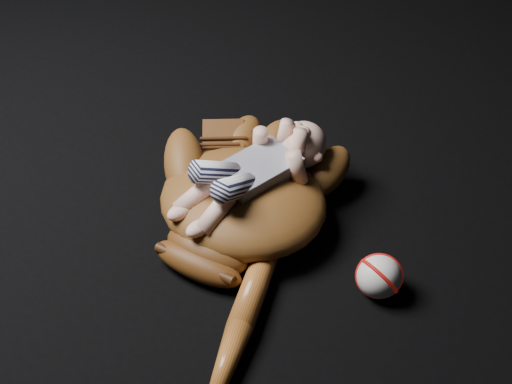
% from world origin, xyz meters
% --- Properties ---
extents(baseball_glove, '(0.46, 0.51, 0.14)m').
position_xyz_m(baseball_glove, '(0.05, 0.11, 0.07)').
color(baseball_glove, '#5C3413').
rests_on(baseball_glove, ground).
extents(newborn_baby, '(0.22, 0.37, 0.14)m').
position_xyz_m(newborn_baby, '(0.06, 0.12, 0.12)').
color(newborn_baby, '#F7B89F').
rests_on(newborn_baby, baseball_glove).
extents(baseball_bat, '(0.23, 0.48, 0.05)m').
position_xyz_m(baseball_bat, '(0.23, -0.13, 0.02)').
color(baseball_bat, '#9B521E').
rests_on(baseball_bat, ground).
extents(baseball, '(0.09, 0.09, 0.08)m').
position_xyz_m(baseball, '(0.35, 0.12, 0.04)').
color(baseball, white).
rests_on(baseball, ground).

